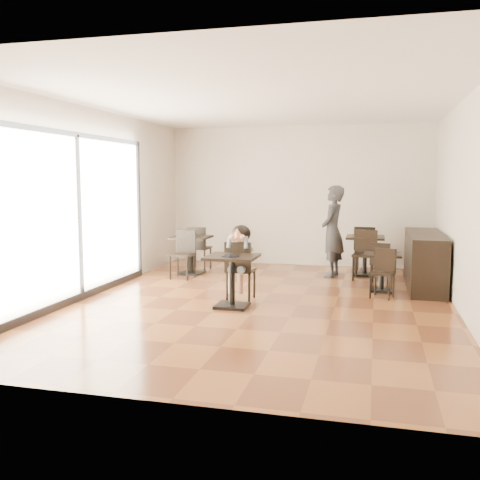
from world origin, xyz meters
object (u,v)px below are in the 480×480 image
(chair_mid_a, at_px, (382,264))
(chair_left_b, at_px, (182,255))
(child_table, at_px, (232,281))
(chair_back_a, at_px, (365,249))
(chair_mid_b, at_px, (382,274))
(adult_patron, at_px, (333,231))
(cafe_table_mid, at_px, (382,272))
(child_chair, at_px, (241,270))
(chair_left_a, at_px, (200,248))
(cafe_table_back, at_px, (365,256))
(cafe_table_left, at_px, (191,255))
(chair_back_b, at_px, (364,255))
(child, at_px, (241,263))

(chair_mid_a, xyz_separation_m, chair_left_b, (-3.87, -0.28, 0.07))
(child_table, height_order, chair_back_a, chair_back_a)
(chair_mid_b, relative_size, chair_back_a, 0.84)
(adult_patron, xyz_separation_m, cafe_table_mid, (0.98, -1.27, -0.59))
(child_table, xyz_separation_m, child_chair, (0.00, 0.55, 0.08))
(child_chair, relative_size, adult_patron, 0.53)
(child_chair, relative_size, chair_left_a, 1.02)
(adult_patron, distance_m, chair_mid_a, 1.32)
(chair_mid_b, height_order, chair_left_a, chair_left_a)
(cafe_table_back, distance_m, chair_mid_a, 1.07)
(child_table, relative_size, cafe_table_back, 1.00)
(cafe_table_back, relative_size, chair_mid_a, 0.99)
(child_chair, distance_m, chair_left_a, 3.07)
(cafe_table_mid, distance_m, chair_back_a, 2.11)
(chair_left_a, bearing_deg, child_table, 119.97)
(child_table, xyz_separation_m, adult_patron, (1.30, 3.08, 0.52))
(chair_mid_b, distance_m, chair_back_a, 2.65)
(chair_left_b, bearing_deg, child_table, -49.16)
(child_table, height_order, cafe_table_back, child_table)
(cafe_table_left, bearing_deg, child_chair, -52.46)
(child_chair, xyz_separation_m, cafe_table_left, (-1.60, 2.08, -0.09))
(adult_patron, xyz_separation_m, chair_left_a, (-2.89, 0.10, -0.45))
(chair_left_a, height_order, chair_back_a, chair_back_a)
(cafe_table_left, relative_size, cafe_table_back, 0.98)
(child_chair, height_order, chair_back_a, child_chair)
(chair_left_b, bearing_deg, cafe_table_mid, -0.68)
(cafe_table_left, bearing_deg, adult_patron, 8.90)
(cafe_table_back, relative_size, chair_back_b, 0.83)
(chair_left_b, height_order, chair_back_a, chair_back_a)
(chair_left_b, xyz_separation_m, chair_back_a, (3.54, 1.81, 0.01))
(child, bearing_deg, chair_back_a, 59.71)
(child, bearing_deg, chair_left_b, 136.27)
(cafe_table_back, distance_m, chair_back_a, 0.51)
(cafe_table_left, xyz_separation_m, chair_left_b, (0.00, -0.55, 0.08))
(child_chair, height_order, chair_mid_b, child_chair)
(chair_mid_b, distance_m, chair_left_a, 4.32)
(cafe_table_mid, relative_size, chair_mid_b, 0.83)
(chair_mid_a, distance_m, chair_mid_b, 1.10)
(cafe_table_left, distance_m, chair_mid_b, 4.11)
(cafe_table_back, height_order, chair_back_b, chair_back_b)
(adult_patron, relative_size, chair_back_a, 1.90)
(cafe_table_mid, distance_m, chair_mid_b, 0.55)
(chair_left_a, bearing_deg, cafe_table_back, -173.42)
(child_table, distance_m, chair_back_b, 3.44)
(cafe_table_mid, bearing_deg, child, -151.12)
(chair_back_b, bearing_deg, cafe_table_left, -169.68)
(child, height_order, chair_back_a, child)
(adult_patron, relative_size, chair_mid_b, 2.27)
(child_table, height_order, child_chair, child_chair)
(cafe_table_back, distance_m, chair_mid_b, 2.15)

